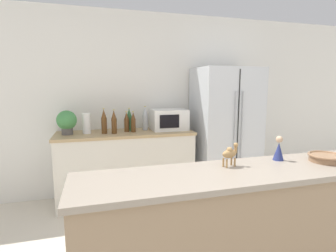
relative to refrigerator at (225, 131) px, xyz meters
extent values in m
cube|color=white|center=(-0.95, 0.40, 0.38)|extent=(8.00, 0.06, 2.55)
cube|color=silver|center=(-1.41, 0.07, -0.44)|extent=(1.74, 0.60, 0.90)
cube|color=tan|center=(-1.41, 0.07, 0.03)|extent=(1.77, 0.63, 0.03)
cube|color=silver|center=(0.00, 0.00, 0.00)|extent=(0.85, 0.70, 1.78)
cube|color=black|center=(0.00, -0.35, 0.00)|extent=(0.01, 0.01, 1.71)
cylinder|color=#B2B5BA|center=(-0.05, -0.37, 0.09)|extent=(0.02, 0.02, 0.98)
cylinder|color=#B2B5BA|center=(0.05, -0.37, 0.09)|extent=(0.02, 0.02, 0.98)
cube|color=#8C7256|center=(-0.95, -1.96, -0.40)|extent=(2.01, 0.46, 0.97)
cube|color=gray|center=(-0.95, -1.96, 0.10)|extent=(2.05, 0.50, 0.03)
cylinder|color=#595451|center=(-2.13, 0.08, 0.09)|extent=(0.13, 0.13, 0.09)
sphere|color=#478E4C|center=(-2.13, 0.08, 0.22)|extent=(0.24, 0.24, 0.24)
cylinder|color=white|center=(-1.90, 0.09, 0.17)|extent=(0.11, 0.11, 0.26)
cube|color=white|center=(-0.82, 0.09, 0.18)|extent=(0.48, 0.36, 0.28)
cube|color=black|center=(-0.86, -0.10, 0.18)|extent=(0.26, 0.01, 0.17)
cylinder|color=#B2B7BC|center=(-1.14, 0.14, 0.15)|extent=(0.07, 0.07, 0.20)
cone|color=#B2B7BC|center=(-1.14, 0.14, 0.30)|extent=(0.07, 0.07, 0.11)
cylinder|color=gold|center=(-1.14, 0.14, 0.37)|extent=(0.03, 0.03, 0.01)
cylinder|color=brown|center=(-1.56, -0.01, 0.14)|extent=(0.07, 0.07, 0.19)
cone|color=brown|center=(-1.56, -0.01, 0.29)|extent=(0.06, 0.06, 0.11)
cylinder|color=gold|center=(-1.56, -0.01, 0.34)|extent=(0.02, 0.02, 0.01)
cylinder|color=brown|center=(-1.69, 0.03, 0.14)|extent=(0.07, 0.07, 0.20)
cone|color=brown|center=(-1.69, 0.03, 0.30)|extent=(0.07, 0.07, 0.11)
cylinder|color=gold|center=(-1.69, 0.03, 0.36)|extent=(0.02, 0.02, 0.01)
cylinder|color=brown|center=(-1.31, 0.03, 0.13)|extent=(0.06, 0.06, 0.17)
cone|color=brown|center=(-1.31, 0.03, 0.26)|extent=(0.06, 0.06, 0.09)
cylinder|color=gold|center=(-1.31, 0.03, 0.31)|extent=(0.02, 0.02, 0.01)
cylinder|color=#2D6033|center=(-1.35, 0.16, 0.14)|extent=(0.08, 0.08, 0.19)
cone|color=#2D6033|center=(-1.35, 0.16, 0.29)|extent=(0.07, 0.07, 0.11)
cylinder|color=gold|center=(-1.35, 0.16, 0.35)|extent=(0.03, 0.03, 0.01)
cylinder|color=brown|center=(-1.40, 0.09, 0.13)|extent=(0.06, 0.06, 0.17)
cone|color=brown|center=(-1.40, 0.09, 0.26)|extent=(0.06, 0.06, 0.09)
cylinder|color=gold|center=(-1.40, 0.09, 0.31)|extent=(0.02, 0.02, 0.01)
cylinder|color=#8C6647|center=(-0.26, -1.95, 0.14)|extent=(0.22, 0.22, 0.04)
torus|color=#8C6647|center=(-0.26, -1.95, 0.16)|extent=(0.24, 0.24, 0.02)
ellipsoid|color=#A87F4C|center=(-0.97, -1.87, 0.20)|extent=(0.12, 0.08, 0.05)
sphere|color=#A87F4C|center=(-0.97, -1.87, 0.23)|extent=(0.04, 0.04, 0.04)
cylinder|color=#A87F4C|center=(-0.92, -1.86, 0.23)|extent=(0.02, 0.02, 0.05)
sphere|color=#A87F4C|center=(-0.92, -1.86, 0.26)|extent=(0.03, 0.03, 0.03)
cylinder|color=#A87F4C|center=(-0.94, -1.85, 0.15)|extent=(0.01, 0.01, 0.06)
cylinder|color=#A87F4C|center=(-0.93, -1.88, 0.15)|extent=(0.01, 0.01, 0.06)
cylinder|color=#A87F4C|center=(-1.01, -1.86, 0.15)|extent=(0.01, 0.01, 0.06)
cylinder|color=#A87F4C|center=(-1.00, -1.89, 0.15)|extent=(0.01, 0.01, 0.06)
cone|color=navy|center=(-0.56, -1.83, 0.18)|extent=(0.07, 0.07, 0.13)
sphere|color=tan|center=(-0.56, -1.83, 0.27)|extent=(0.05, 0.05, 0.05)
camera|label=1|loc=(-1.81, -3.35, 0.64)|focal=28.00mm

